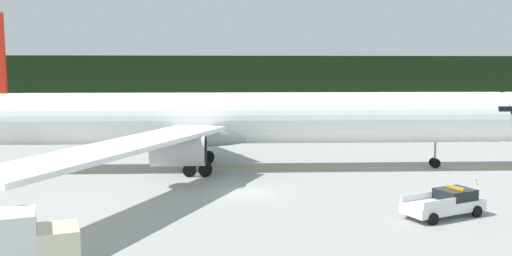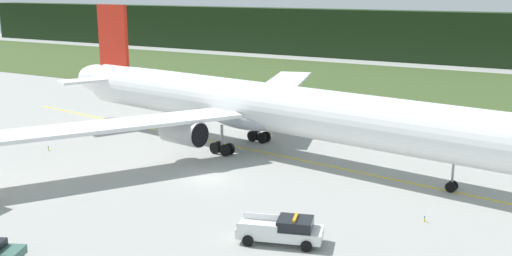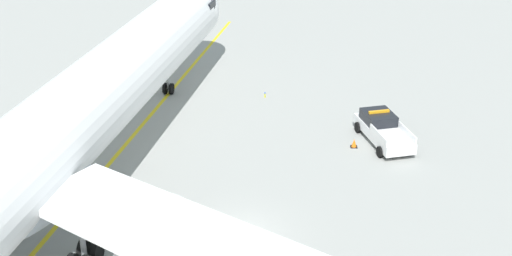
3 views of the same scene
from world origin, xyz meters
The scene contains 9 objects.
ground centered at (0.00, 0.00, 0.00)m, with size 320.00×320.00×0.00m, color #9B9C98.
grass_verge centered at (0.00, 59.17, 0.02)m, with size 320.00×46.79×0.04m, color #3B4F26.
distant_tree_line centered at (0.00, 93.24, 5.69)m, with size 288.00×6.63×11.39m, color #1C2F17.
taxiway_centerline_main centered at (0.59, 9.93, 0.00)m, with size 80.90×0.30×0.01m, color yellow.
airliner centered at (-0.15, 10.03, 4.79)m, with size 59.51×51.51×14.66m.
ops_pickup_truck centered at (11.87, -8.78, 0.91)m, with size 6.11×3.67×1.94m.
apron_cone centered at (10.86, -6.83, 0.28)m, with size 0.46×0.46×0.59m.
taxiway_edge_light_east centered at (19.28, -0.48, 0.24)m, with size 0.12×0.12×0.44m.
taxiway_edge_light_west centered at (-20.04, -0.48, 0.24)m, with size 0.12×0.12×0.45m.
Camera 2 is at (28.43, -41.86, 16.87)m, focal length 41.45 mm.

